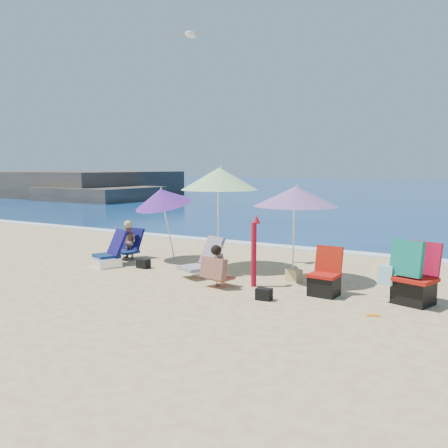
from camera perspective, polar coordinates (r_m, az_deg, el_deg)
The scene contains 18 objects.
ground at distance 9.27m, azimuth -1.64°, elevation -7.49°, with size 120.00×120.00×0.00m.
foam at distance 13.74m, azimuth 10.01°, elevation -2.87°, with size 120.00×0.50×0.04m.
headland at distance 42.22m, azimuth -18.46°, elevation 3.96°, with size 20.50×11.50×2.60m.
umbrella_turquoise at distance 9.79m, azimuth 8.25°, elevation 3.16°, with size 2.00×2.00×1.91m.
umbrella_striped at distance 10.95m, azimuth -0.53°, elevation 5.22°, with size 2.10×2.10×2.28m.
umbrella_blue at distance 11.97m, azimuth -7.15°, elevation 3.09°, with size 1.63×1.67×1.87m.
furled_umbrella at distance 9.36m, azimuth 3.51°, elevation -2.74°, with size 0.17×0.25×1.35m.
chair_navy at distance 11.69m, azimuth -13.08°, elevation -3.64°, with size 0.91×0.96×0.81m.
chair_rainbow at distance 10.40m, azimuth -2.21°, elevation -4.74°, with size 0.83×1.08×0.80m.
camp_chair_left at distance 8.94m, azimuth 11.50°, elevation -6.44°, with size 0.51×0.53×0.86m.
camp_chair_right at distance 8.76m, azimuth 20.87°, elevation -6.13°, with size 0.93×0.79×1.09m.
person_center at distance 9.36m, azimuth -0.76°, elevation -4.89°, with size 0.58×0.56×0.81m.
person_left at distance 12.41m, azimuth -10.88°, elevation -1.97°, with size 0.54×0.67×0.95m.
bag_black_a at distance 11.27m, azimuth -9.26°, elevation -4.52°, with size 0.27×0.20×0.20m.
bag_tan at distance 9.95m, azimuth 8.05°, elevation -5.86°, with size 0.33×0.28×0.24m.
bag_black_b at distance 8.54m, azimuth 4.62°, elevation -8.04°, with size 0.28×0.20×0.20m.
orange_item at distance 7.98m, azimuth 16.77°, elevation -10.00°, with size 0.21×0.14×0.03m.
seagull at distance 11.91m, azimuth -3.85°, elevation 20.91°, with size 0.76×0.43×0.15m.
Camera 1 is at (4.89, -7.54, 2.25)m, focal length 39.75 mm.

